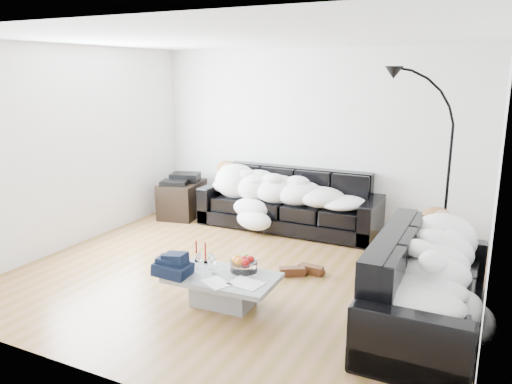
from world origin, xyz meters
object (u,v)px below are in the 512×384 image
at_px(candle_left, 196,251).
at_px(sleeper_right, 430,260).
at_px(wine_glass_a, 211,262).
at_px(av_cabinet, 182,199).
at_px(sofa_back, 289,200).
at_px(coffee_table, 223,290).
at_px(candle_right, 205,253).
at_px(shoes, 301,270).
at_px(wine_glass_b, 199,261).
at_px(fruit_bowl, 244,263).
at_px(wine_glass_c, 214,266).
at_px(floor_lamp, 448,180).
at_px(stereo, 182,178).
at_px(sleeper_back, 288,187).
at_px(sofa_right, 428,282).

bearing_deg(candle_left, sleeper_right, 6.36).
bearing_deg(wine_glass_a, av_cabinet, 129.74).
bearing_deg(sofa_back, coffee_table, -81.82).
distance_m(candle_right, shoes, 1.18).
xyz_separation_m(wine_glass_b, candle_right, (-0.02, 0.16, 0.03)).
bearing_deg(fruit_bowl, candle_right, 178.80).
xyz_separation_m(wine_glass_c, candle_left, (-0.33, 0.20, 0.03)).
xyz_separation_m(coffee_table, floor_lamp, (1.81, 2.15, 0.87)).
bearing_deg(wine_glass_c, stereo, 129.92).
distance_m(av_cabinet, floor_lamp, 4.05).
xyz_separation_m(coffee_table, shoes, (0.43, 1.04, -0.10)).
height_order(sleeper_back, candle_right, sleeper_back).
bearing_deg(wine_glass_b, wine_glass_a, 14.76).
height_order(sofa_right, wine_glass_b, sofa_right).
distance_m(wine_glass_a, shoes, 1.19).
height_order(fruit_bowl, shoes, fruit_bowl).
distance_m(wine_glass_b, shoes, 1.28).
xyz_separation_m(coffee_table, fruit_bowl, (0.13, 0.19, 0.24)).
bearing_deg(candle_right, sleeper_back, 91.22).
height_order(candle_left, candle_right, candle_left).
bearing_deg(sleeper_back, wine_glass_b, -88.37).
distance_m(sleeper_right, shoes, 1.66).
distance_m(fruit_bowl, stereo, 3.22).
bearing_deg(sleeper_right, candle_right, 96.54).
relative_size(av_cabinet, floor_lamp, 0.39).
height_order(sofa_back, wine_glass_c, sofa_back).
xyz_separation_m(sofa_back, wine_glass_b, (0.07, -2.55, -0.04)).
bearing_deg(sofa_right, floor_lamp, 1.79).
relative_size(shoes, stereo, 1.11).
bearing_deg(sleeper_right, candle_left, 96.36).
relative_size(wine_glass_b, candle_right, 0.73).
bearing_deg(wine_glass_c, sofa_right, 13.08).
distance_m(sofa_back, fruit_bowl, 2.46).
height_order(sleeper_right, wine_glass_b, sleeper_right).
bearing_deg(fruit_bowl, wine_glass_c, -139.97).
height_order(sleeper_right, coffee_table, sleeper_right).
xyz_separation_m(wine_glass_a, wine_glass_c, (0.08, -0.08, 0.00)).
distance_m(sleeper_right, coffee_table, 1.98).
xyz_separation_m(shoes, stereo, (-2.58, 1.41, 0.56)).
height_order(sofa_back, wine_glass_a, sofa_back).
relative_size(sleeper_back, coffee_table, 2.08).
bearing_deg(candle_left, wine_glass_a, -25.49).
relative_size(sleeper_right, candle_right, 8.12).
distance_m(fruit_bowl, wine_glass_b, 0.46).
bearing_deg(shoes, floor_lamp, 19.73).
height_order(av_cabinet, floor_lamp, floor_lamp).
distance_m(fruit_bowl, shoes, 0.96).
xyz_separation_m(fruit_bowl, shoes, (0.29, 0.85, -0.34)).
height_order(sleeper_back, fruit_bowl, sleeper_back).
distance_m(sofa_back, sleeper_right, 3.11).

